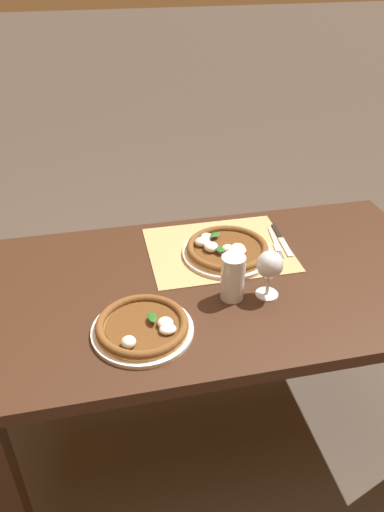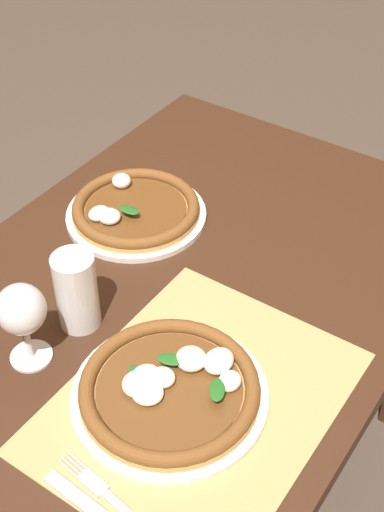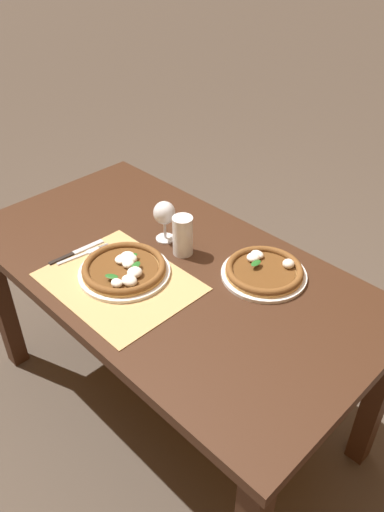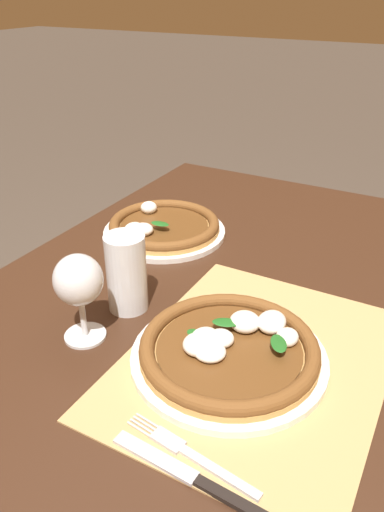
# 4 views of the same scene
# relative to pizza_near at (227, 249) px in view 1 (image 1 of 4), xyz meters

# --- Properties ---
(ground_plane) EXTENTS (24.00, 24.00, 0.00)m
(ground_plane) POSITION_rel_pizza_near_xyz_m (0.06, 0.13, -0.76)
(ground_plane) COLOR #473D33
(dining_table) EXTENTS (1.50, 0.81, 0.74)m
(dining_table) POSITION_rel_pizza_near_xyz_m (0.06, 0.13, -0.13)
(dining_table) COLOR #382114
(dining_table) RESTS_ON ground
(paper_placemat) EXTENTS (0.49, 0.38, 0.00)m
(paper_placemat) POSITION_rel_pizza_near_xyz_m (0.02, -0.04, -0.02)
(paper_placemat) COLOR tan
(paper_placemat) RESTS_ON dining_table
(pizza_near) EXTENTS (0.31, 0.31, 0.05)m
(pizza_near) POSITION_rel_pizza_near_xyz_m (0.00, 0.00, 0.00)
(pizza_near) COLOR silver
(pizza_near) RESTS_ON paper_placemat
(pizza_far) EXTENTS (0.29, 0.29, 0.05)m
(pizza_far) POSITION_rel_pizza_near_xyz_m (0.33, 0.32, -0.00)
(pizza_far) COLOR silver
(pizza_far) RESTS_ON dining_table
(wine_glass) EXTENTS (0.08, 0.08, 0.16)m
(wine_glass) POSITION_rel_pizza_near_xyz_m (-0.06, 0.24, 0.08)
(wine_glass) COLOR silver
(wine_glass) RESTS_ON dining_table
(pint_glass) EXTENTS (0.07, 0.07, 0.15)m
(pint_glass) POSITION_rel_pizza_near_xyz_m (0.05, 0.22, 0.05)
(pint_glass) COLOR silver
(pint_glass) RESTS_ON dining_table
(fork) EXTENTS (0.04, 0.20, 0.00)m
(fork) POSITION_rel_pizza_near_xyz_m (-0.19, -0.03, -0.02)
(fork) COLOR #B7B7BC
(fork) RESTS_ON paper_placemat
(knife) EXTENTS (0.03, 0.22, 0.01)m
(knife) POSITION_rel_pizza_near_xyz_m (-0.22, -0.04, -0.02)
(knife) COLOR black
(knife) RESTS_ON paper_placemat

